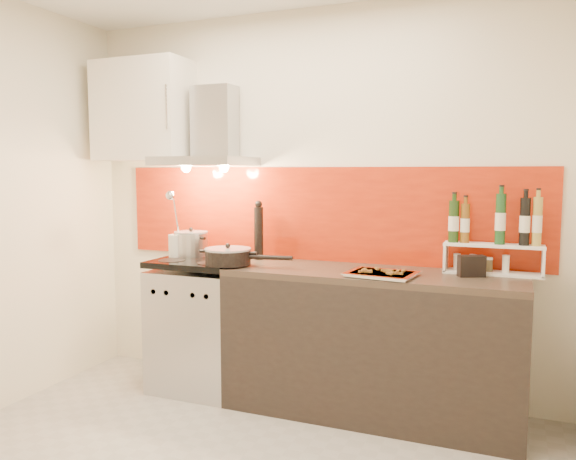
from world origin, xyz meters
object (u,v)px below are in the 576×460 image
at_px(counter, 372,343).
at_px(saute_pan, 229,256).
at_px(pepper_mill, 259,231).
at_px(range_stove, 203,325).
at_px(stock_pot, 191,244).
at_px(baking_tray, 382,274).

relative_size(counter, saute_pan, 3.09).
relative_size(saute_pan, pepper_mill, 1.41).
bearing_deg(range_stove, stock_pot, 147.17).
height_order(saute_pan, baking_tray, saute_pan).
relative_size(counter, stock_pot, 7.55).
height_order(stock_pot, saute_pan, stock_pot).
bearing_deg(counter, stock_pot, 176.31).
distance_m(stock_pot, baking_tray, 1.45).
height_order(stock_pot, baking_tray, stock_pot).
relative_size(range_stove, baking_tray, 2.16).
height_order(counter, saute_pan, saute_pan).
bearing_deg(range_stove, counter, 0.23).
bearing_deg(pepper_mill, saute_pan, -101.08).
distance_m(counter, saute_pan, 1.06).
bearing_deg(counter, range_stove, -179.77).
relative_size(stock_pot, pepper_mill, 0.58).
xyz_separation_m(range_stove, baking_tray, (1.29, -0.14, 0.47)).
bearing_deg(stock_pot, baking_tray, -9.08).
xyz_separation_m(counter, baking_tray, (0.09, -0.14, 0.47)).
xyz_separation_m(counter, pepper_mill, (-0.85, 0.17, 0.65)).
height_order(counter, stock_pot, stock_pot).
bearing_deg(counter, baking_tray, -58.61).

